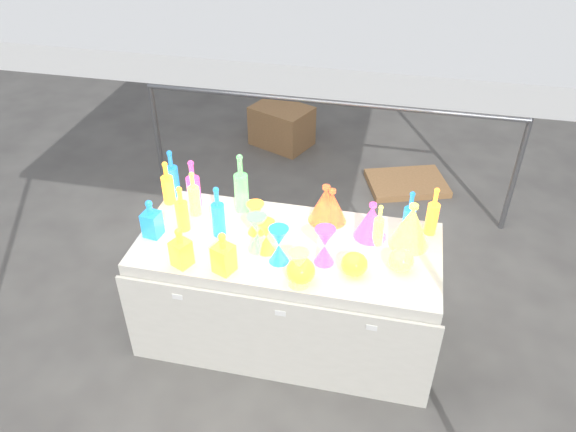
% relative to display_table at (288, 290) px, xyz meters
% --- Properties ---
extents(ground, '(80.00, 80.00, 0.00)m').
position_rel_display_table_xyz_m(ground, '(-0.00, 0.01, -0.37)').
color(ground, slate).
rests_on(ground, ground).
extents(display_table, '(1.84, 0.83, 0.75)m').
position_rel_display_table_xyz_m(display_table, '(0.00, 0.00, 0.00)').
color(display_table, silver).
rests_on(display_table, ground).
extents(cardboard_box_closed, '(0.69, 0.61, 0.41)m').
position_rel_display_table_xyz_m(cardboard_box_closed, '(-0.62, 2.54, -0.17)').
color(cardboard_box_closed, '#AD7C4E').
rests_on(cardboard_box_closed, ground).
extents(cardboard_box_flat, '(0.83, 0.70, 0.06)m').
position_rel_display_table_xyz_m(cardboard_box_flat, '(0.70, 1.99, -0.34)').
color(cardboard_box_flat, '#AD7C4E').
rests_on(cardboard_box_flat, ground).
extents(bottle_0, '(0.10, 0.10, 0.30)m').
position_rel_display_table_xyz_m(bottle_0, '(-0.85, 0.27, 0.53)').
color(bottle_0, red).
rests_on(bottle_0, display_table).
extents(bottle_1, '(0.10, 0.10, 0.34)m').
position_rel_display_table_xyz_m(bottle_1, '(-0.85, 0.35, 0.54)').
color(bottle_1, '#167927').
rests_on(bottle_1, display_table).
extents(bottle_3, '(0.10, 0.10, 0.34)m').
position_rel_display_table_xyz_m(bottle_3, '(-0.67, 0.26, 0.55)').
color(bottle_3, '#1E66B2').
rests_on(bottle_3, display_table).
extents(bottle_4, '(0.09, 0.09, 0.31)m').
position_rel_display_table_xyz_m(bottle_4, '(-0.64, 0.18, 0.53)').
color(bottle_4, '#146B7D').
rests_on(bottle_4, display_table).
extents(bottle_5, '(0.11, 0.11, 0.41)m').
position_rel_display_table_xyz_m(bottle_5, '(-0.36, 0.28, 0.58)').
color(bottle_5, '#A22093').
rests_on(bottle_5, display_table).
extents(bottle_6, '(0.10, 0.10, 0.31)m').
position_rel_display_table_xyz_m(bottle_6, '(-0.65, 0.01, 0.53)').
color(bottle_6, red).
rests_on(bottle_6, display_table).
extents(bottle_7, '(0.10, 0.10, 0.34)m').
position_rel_display_table_xyz_m(bottle_7, '(-0.42, 0.01, 0.55)').
color(bottle_7, '#167927').
rests_on(bottle_7, display_table).
extents(decanter_0, '(0.13, 0.13, 0.25)m').
position_rel_display_table_xyz_m(decanter_0, '(-0.54, -0.30, 0.50)').
color(decanter_0, red).
rests_on(decanter_0, display_table).
extents(decanter_1, '(0.14, 0.14, 0.26)m').
position_rel_display_table_xyz_m(decanter_1, '(-0.29, -0.30, 0.51)').
color(decanter_1, yellow).
rests_on(decanter_1, display_table).
extents(decanter_2, '(0.11, 0.11, 0.25)m').
position_rel_display_table_xyz_m(decanter_2, '(-0.81, -0.08, 0.50)').
color(decanter_2, '#167927').
rests_on(decanter_2, display_table).
extents(hourglass_0, '(0.14, 0.14, 0.21)m').
position_rel_display_table_xyz_m(hourglass_0, '(-0.11, -0.09, 0.48)').
color(hourglass_0, yellow).
rests_on(hourglass_0, display_table).
extents(hourglass_1, '(0.13, 0.13, 0.23)m').
position_rel_display_table_xyz_m(hourglass_1, '(0.24, -0.11, 0.49)').
color(hourglass_1, '#1E66B2').
rests_on(hourglass_1, display_table).
extents(hourglass_2, '(0.14, 0.14, 0.22)m').
position_rel_display_table_xyz_m(hourglass_2, '(0.13, -0.33, 0.49)').
color(hourglass_2, '#146B7D').
rests_on(hourglass_2, display_table).
extents(hourglass_3, '(0.13, 0.13, 0.24)m').
position_rel_display_table_xyz_m(hourglass_3, '(-0.16, -0.08, 0.49)').
color(hourglass_3, '#A22093').
rests_on(hourglass_3, display_table).
extents(hourglass_4, '(0.11, 0.11, 0.21)m').
position_rel_display_table_xyz_m(hourglass_4, '(-0.21, 0.07, 0.48)').
color(hourglass_4, red).
rests_on(hourglass_4, display_table).
extents(hourglass_5, '(0.14, 0.14, 0.23)m').
position_rel_display_table_xyz_m(hourglass_5, '(-0.02, -0.16, 0.49)').
color(hourglass_5, '#167927').
rests_on(hourglass_5, display_table).
extents(globe_0, '(0.17, 0.17, 0.13)m').
position_rel_display_table_xyz_m(globe_0, '(0.14, -0.30, 0.44)').
color(globe_0, red).
rests_on(globe_0, display_table).
extents(globe_1, '(0.15, 0.15, 0.12)m').
position_rel_display_table_xyz_m(globe_1, '(0.66, -0.08, 0.43)').
color(globe_1, '#146B7D').
rests_on(globe_1, display_table).
extents(globe_2, '(0.18, 0.18, 0.12)m').
position_rel_display_table_xyz_m(globe_2, '(0.41, -0.17, 0.44)').
color(globe_2, yellow).
rests_on(globe_2, display_table).
extents(lampshade_0, '(0.19, 0.19, 0.23)m').
position_rel_display_table_xyz_m(lampshade_0, '(0.22, 0.29, 0.49)').
color(lampshade_0, gold).
rests_on(lampshade_0, display_table).
extents(lampshade_1, '(0.27, 0.27, 0.25)m').
position_rel_display_table_xyz_m(lampshade_1, '(0.18, 0.29, 0.50)').
color(lampshade_1, gold).
rests_on(lampshade_1, display_table).
extents(lampshade_2, '(0.23, 0.23, 0.24)m').
position_rel_display_table_xyz_m(lampshade_2, '(0.47, 0.18, 0.50)').
color(lampshade_2, '#1E66B2').
rests_on(lampshade_2, display_table).
extents(lampshade_3, '(0.28, 0.28, 0.28)m').
position_rel_display_table_xyz_m(lampshade_3, '(0.70, 0.16, 0.52)').
color(lampshade_3, '#146B7D').
rests_on(lampshade_3, display_table).
extents(bottle_8, '(0.09, 0.09, 0.33)m').
position_rel_display_table_xyz_m(bottle_8, '(0.68, 0.22, 0.54)').
color(bottle_8, '#167927').
rests_on(bottle_8, display_table).
extents(bottle_9, '(0.09, 0.09, 0.32)m').
position_rel_display_table_xyz_m(bottle_9, '(0.82, 0.29, 0.54)').
color(bottle_9, yellow).
rests_on(bottle_9, display_table).
extents(bottle_11, '(0.07, 0.07, 0.27)m').
position_rel_display_table_xyz_m(bottle_11, '(0.52, 0.12, 0.51)').
color(bottle_11, '#146B7D').
rests_on(bottle_11, display_table).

